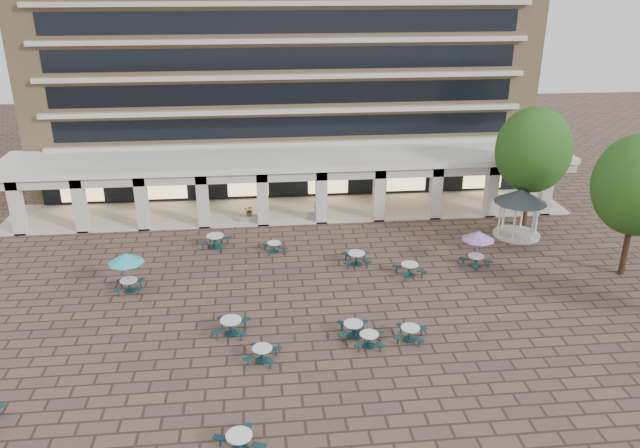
# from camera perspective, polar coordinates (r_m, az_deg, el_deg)

# --- Properties ---
(ground) EXTENTS (120.00, 120.00, 0.00)m
(ground) POSITION_cam_1_polar(r_m,az_deg,el_deg) (34.36, -1.24, -7.67)
(ground) COLOR brown
(ground) RESTS_ON ground
(apartment_building) EXTENTS (40.00, 15.50, 25.20)m
(apartment_building) POSITION_cam_1_polar(r_m,az_deg,el_deg) (55.41, -3.63, 17.49)
(apartment_building) COLOR tan
(apartment_building) RESTS_ON ground
(retail_arcade) EXTENTS (42.00, 6.60, 4.40)m
(retail_arcade) POSITION_cam_1_polar(r_m,az_deg,el_deg) (46.75, -2.77, 4.61)
(retail_arcade) COLOR white
(retail_arcade) RESTS_ON ground
(picnic_table_1) EXTENTS (2.12, 2.12, 0.77)m
(picnic_table_1) POSITION_cam_1_polar(r_m,az_deg,el_deg) (25.34, -7.38, -19.10)
(picnic_table_1) COLOR #143C3D
(picnic_table_1) RESTS_ON ground
(picnic_table_2) EXTENTS (1.70, 1.70, 0.70)m
(picnic_table_2) POSITION_cam_1_polar(r_m,az_deg,el_deg) (31.03, 4.51, -10.42)
(picnic_table_2) COLOR #143C3D
(picnic_table_2) RESTS_ON ground
(picnic_table_3) EXTENTS (1.93, 1.93, 0.72)m
(picnic_table_3) POSITION_cam_1_polar(r_m,az_deg,el_deg) (31.73, 8.24, -9.78)
(picnic_table_3) COLOR #143C3D
(picnic_table_3) RESTS_ON ground
(picnic_table_4) EXTENTS (2.06, 2.06, 2.38)m
(picnic_table_4) POSITION_cam_1_polar(r_m,az_deg,el_deg) (36.75, -17.32, -3.13)
(picnic_table_4) COLOR #143C3D
(picnic_table_4) RESTS_ON ground
(picnic_table_5) EXTENTS (1.91, 1.91, 0.72)m
(picnic_table_5) POSITION_cam_1_polar(r_m,az_deg,el_deg) (30.01, -5.29, -11.67)
(picnic_table_5) COLOR #143C3D
(picnic_table_5) RESTS_ON ground
(picnic_table_7) EXTENTS (1.75, 1.75, 0.74)m
(picnic_table_7) POSITION_cam_1_polar(r_m,az_deg,el_deg) (31.74, 3.06, -9.50)
(picnic_table_7) COLOR #143C3D
(picnic_table_7) RESTS_ON ground
(picnic_table_8) EXTENTS (2.04, 2.04, 0.82)m
(picnic_table_8) POSITION_cam_1_polar(r_m,az_deg,el_deg) (32.16, -8.12, -9.16)
(picnic_table_8) COLOR #143C3D
(picnic_table_8) RESTS_ON ground
(picnic_table_9) EXTENTS (1.83, 1.83, 0.81)m
(picnic_table_9) POSITION_cam_1_polar(r_m,az_deg,el_deg) (39.01, 3.34, -3.07)
(picnic_table_9) COLOR #143C3D
(picnic_table_9) RESTS_ON ground
(picnic_table_10) EXTENTS (1.75, 1.75, 0.68)m
(picnic_table_10) POSITION_cam_1_polar(r_m,az_deg,el_deg) (40.77, -4.22, -2.05)
(picnic_table_10) COLOR #143C3D
(picnic_table_10) RESTS_ON ground
(picnic_table_11) EXTENTS (2.05, 2.05, 2.36)m
(picnic_table_11) POSITION_cam_1_polar(r_m,az_deg,el_deg) (39.27, 14.27, -1.14)
(picnic_table_11) COLOR #143C3D
(picnic_table_11) RESTS_ON ground
(picnic_table_12) EXTENTS (2.28, 2.28, 0.86)m
(picnic_table_12) POSITION_cam_1_polar(r_m,az_deg,el_deg) (41.89, -9.55, -1.46)
(picnic_table_12) COLOR #143C3D
(picnic_table_12) RESTS_ON ground
(picnic_table_13) EXTENTS (2.00, 2.00, 0.77)m
(picnic_table_13) POSITION_cam_1_polar(r_m,az_deg,el_deg) (37.95, 8.18, -4.06)
(picnic_table_13) COLOR #143C3D
(picnic_table_13) RESTS_ON ground
(gazebo) EXTENTS (3.58, 3.58, 3.34)m
(gazebo) POSITION_cam_1_polar(r_m,az_deg,el_deg) (44.57, 17.85, 1.98)
(gazebo) COLOR beige
(gazebo) RESTS_ON ground
(tree_east_a) EXTENTS (5.18, 5.18, 8.64)m
(tree_east_a) POSITION_cam_1_polar(r_m,az_deg,el_deg) (40.28, 27.11, 3.17)
(tree_east_a) COLOR #382316
(tree_east_a) RESTS_ON ground
(tree_east_c) EXTENTS (5.17, 5.17, 8.61)m
(tree_east_c) POSITION_cam_1_polar(r_m,az_deg,el_deg) (45.56, 18.92, 6.40)
(tree_east_c) COLOR #382316
(tree_east_c) RESTS_ON ground
(planter_left) EXTENTS (1.50, 0.81, 1.29)m
(planter_left) POSITION_cam_1_polar(r_m,az_deg,el_deg) (45.73, -6.44, 0.79)
(planter_left) COLOR #999993
(planter_left) RESTS_ON ground
(planter_right) EXTENTS (1.50, 0.72, 1.16)m
(planter_right) POSITION_cam_1_polar(r_m,az_deg,el_deg) (45.95, -0.21, 0.92)
(planter_right) COLOR #999993
(planter_right) RESTS_ON ground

